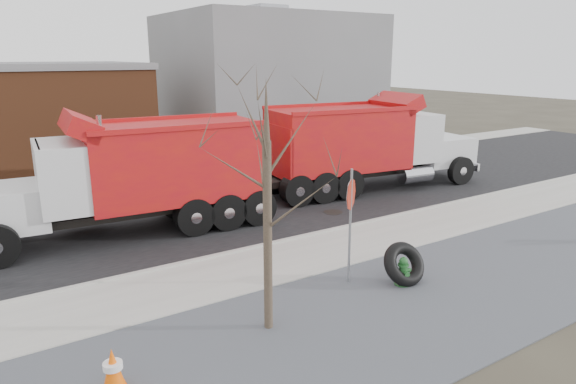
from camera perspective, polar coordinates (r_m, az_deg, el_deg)
ground at (r=14.79m, az=3.40°, el=-7.27°), size 120.00×120.00×0.00m
gravel_verge at (r=12.40m, az=13.20°, el=-12.18°), size 60.00×5.00×0.03m
sidewalk at (r=14.96m, az=2.83°, el=-6.87°), size 60.00×2.50×0.06m
curb at (r=15.96m, az=0.11°, el=-5.33°), size 60.00×0.15×0.11m
road at (r=19.93m, az=-7.34°, el=-1.43°), size 60.00×9.40×0.02m
far_sidewalk at (r=25.03m, az=-13.01°, el=1.73°), size 60.00×2.00×0.06m
building_grey at (r=33.73m, az=-2.30°, el=12.23°), size 12.00×10.00×8.00m
bare_tree at (r=10.02m, az=-2.35°, el=1.73°), size 3.20×3.20×5.20m
fire_hydrant at (r=13.25m, az=12.66°, el=-8.72°), size 0.43×0.42×0.76m
truck_tire at (r=13.34m, az=12.77°, el=-7.81°), size 1.21×0.98×1.13m
stop_sign at (r=12.61m, az=6.97°, el=-1.67°), size 0.67×0.50×2.96m
traffic_cone_near at (r=9.67m, az=-18.85°, el=-18.27°), size 0.43×0.43×0.83m
dump_truck_red_a at (r=22.02m, az=8.67°, el=5.47°), size 10.12×3.82×3.99m
dump_truck_red_b at (r=16.95m, az=-16.54°, el=2.13°), size 9.53×3.39×3.94m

